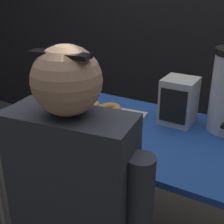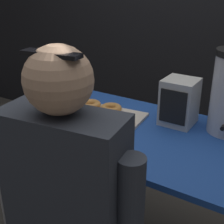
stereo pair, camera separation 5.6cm
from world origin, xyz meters
name	(u,v)px [view 1 (the left image)]	position (x,y,z in m)	size (l,w,h in m)	color
folding_table	(121,134)	(0.00, 0.00, 0.72)	(1.39, 0.71, 0.77)	#1E479E
donut_box	(91,112)	(-0.19, 0.01, 0.79)	(0.55, 0.33, 0.05)	beige
cell_phone	(34,103)	(-0.59, -0.01, 0.78)	(0.11, 0.15, 0.01)	#2D334C
space_heater	(179,101)	(0.24, 0.18, 0.89)	(0.16, 0.17, 0.24)	silver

